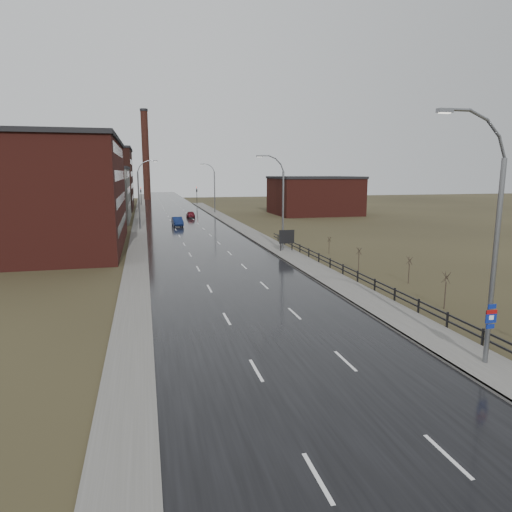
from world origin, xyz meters
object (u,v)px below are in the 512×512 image
billboard (287,237)px  car_far (191,214)px  car_near (177,222)px  streetlight_main (490,244)px

billboard → car_far: billboard is taller
car_far → car_near: bearing=76.0°
billboard → car_near: bearing=109.6°
streetlight_main → billboard: streetlight_main is taller
streetlight_main → car_far: bearing=94.6°
car_near → car_far: (3.80, 14.73, -0.10)m
streetlight_main → billboard: bearing=88.9°
car_far → streetlight_main: bearing=95.0°
streetlight_main → billboard: size_ratio=4.56×
streetlight_main → car_near: (-10.10, 63.43, -5.27)m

